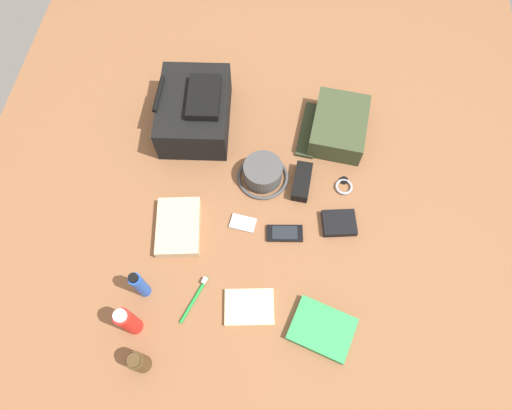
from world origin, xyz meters
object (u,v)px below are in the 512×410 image
at_px(backpack, 195,110).
at_px(media_player, 243,223).
at_px(toiletry_pouch, 338,126).
at_px(wallet, 339,223).
at_px(toothbrush, 196,297).
at_px(notepad, 249,307).
at_px(wristwatch, 344,186).
at_px(cell_phone, 285,233).
at_px(deodorant_spray, 140,285).
at_px(bucket_hat, 263,173).
at_px(folded_towel, 178,227).
at_px(cologne_bottle, 139,362).
at_px(paperback_novel, 322,329).
at_px(sunglasses_case, 302,182).
at_px(sunscreen_spray, 128,321).

bearing_deg(backpack, media_player, -150.88).
bearing_deg(media_player, toiletry_pouch, -36.88).
bearing_deg(wallet, toiletry_pouch, -5.60).
distance_m(media_player, toothbrush, 0.29).
relative_size(backpack, notepad, 2.34).
height_order(wristwatch, notepad, notepad).
relative_size(toiletry_pouch, cell_phone, 2.21).
xyz_separation_m(deodorant_spray, toothbrush, (-0.00, -0.16, -0.07)).
xyz_separation_m(toiletry_pouch, media_player, (-0.40, 0.30, -0.04)).
relative_size(bucket_hat, media_player, 1.99).
bearing_deg(backpack, wallet, -123.99).
distance_m(toothbrush, folded_towel, 0.24).
distance_m(cologne_bottle, cell_phone, 0.59).
height_order(backpack, notepad, backpack).
bearing_deg(folded_towel, wristwatch, -68.22).
distance_m(toiletry_pouch, notepad, 0.72).
relative_size(bucket_hat, deodorant_spray, 1.15).
distance_m(paperback_novel, sunglasses_case, 0.50).
bearing_deg(wristwatch, cologne_bottle, 138.67).
xyz_separation_m(sunscreen_spray, deodorant_spray, (0.11, -0.01, -0.01)).
height_order(backpack, sunglasses_case, backpack).
height_order(bucket_hat, sunscreen_spray, sunscreen_spray).
bearing_deg(toothbrush, wristwatch, -45.80).
bearing_deg(sunglasses_case, bucket_hat, 89.61).
distance_m(bucket_hat, sunscreen_spray, 0.65).
distance_m(notepad, folded_towel, 0.35).
bearing_deg(notepad, toothbrush, 77.96).
bearing_deg(sunscreen_spray, cell_phone, -50.94).
xyz_separation_m(cologne_bottle, deodorant_spray, (0.21, 0.04, 0.02)).
height_order(bucket_hat, sunglasses_case, bucket_hat).
height_order(media_player, wallet, wallet).
relative_size(cologne_bottle, cell_phone, 0.97).
bearing_deg(cologne_bottle, wristwatch, -41.33).
bearing_deg(toiletry_pouch, deodorant_spray, 138.76).
bearing_deg(paperback_novel, folded_towel, 60.15).
relative_size(paperback_novel, folded_towel, 1.08).
relative_size(media_player, wristwatch, 1.28).
xyz_separation_m(wristwatch, toothbrush, (-0.44, 0.45, 0.00)).
height_order(bucket_hat, wallet, bucket_hat).
height_order(paperback_novel, notepad, paperback_novel).
relative_size(deodorant_spray, wallet, 1.43).
distance_m(cologne_bottle, paperback_novel, 0.54).
relative_size(toiletry_pouch, wallet, 2.49).
height_order(toothbrush, wallet, wallet).
height_order(cell_phone, toothbrush, toothbrush).
bearing_deg(sunglasses_case, wallet, -131.47).
bearing_deg(paperback_novel, deodorant_spray, 83.76).
height_order(toothbrush, sunglasses_case, sunglasses_case).
distance_m(sunscreen_spray, media_player, 0.47).
xyz_separation_m(sunscreen_spray, folded_towel, (0.33, -0.07, -0.06)).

